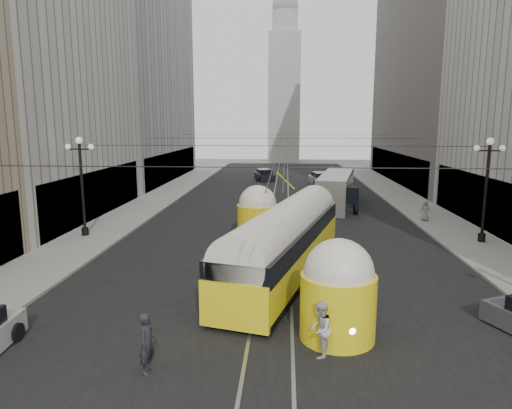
# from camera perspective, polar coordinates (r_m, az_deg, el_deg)

# --- Properties ---
(road) EXTENTS (20.00, 85.00, 0.02)m
(road) POSITION_cam_1_polar(r_m,az_deg,el_deg) (43.36, 3.09, 0.32)
(road) COLOR black
(road) RESTS_ON ground
(sidewalk_left) EXTENTS (4.00, 72.00, 0.15)m
(sidewalk_left) POSITION_cam_1_polar(r_m,az_deg,el_deg) (48.43, -11.21, 1.26)
(sidewalk_left) COLOR gray
(sidewalk_left) RESTS_ON ground
(sidewalk_right) EXTENTS (4.00, 72.00, 0.15)m
(sidewalk_right) POSITION_cam_1_polar(r_m,az_deg,el_deg) (48.20, 17.56, 0.94)
(sidewalk_right) COLOR gray
(sidewalk_right) RESTS_ON ground
(rail_left) EXTENTS (0.12, 85.00, 0.04)m
(rail_left) POSITION_cam_1_polar(r_m,az_deg,el_deg) (43.37, 2.10, 0.33)
(rail_left) COLOR gray
(rail_left) RESTS_ON ground
(rail_right) EXTENTS (0.12, 85.00, 0.04)m
(rail_right) POSITION_cam_1_polar(r_m,az_deg,el_deg) (43.36, 4.08, 0.31)
(rail_right) COLOR gray
(rail_right) RESTS_ON ground
(building_left_far) EXTENTS (12.60, 28.60, 28.60)m
(building_left_far) POSITION_cam_1_polar(r_m,az_deg,el_deg) (62.10, -16.16, 16.15)
(building_left_far) COLOR #999999
(building_left_far) RESTS_ON ground
(building_right_far) EXTENTS (12.60, 32.60, 32.60)m
(building_right_far) POSITION_cam_1_polar(r_m,az_deg,el_deg) (62.07, 23.20, 17.61)
(building_right_far) COLOR #514C47
(building_right_far) RESTS_ON ground
(distant_tower) EXTENTS (6.00, 6.00, 31.36)m
(distant_tower) POSITION_cam_1_polar(r_m,az_deg,el_deg) (90.55, 3.56, 14.91)
(distant_tower) COLOR #B2AFA8
(distant_tower) RESTS_ON ground
(lamppost_left_mid) EXTENTS (1.86, 0.44, 6.37)m
(lamppost_left_mid) POSITION_cam_1_polar(r_m,az_deg,el_deg) (31.31, -20.96, 2.81)
(lamppost_left_mid) COLOR black
(lamppost_left_mid) RESTS_ON sidewalk_left
(lamppost_right_mid) EXTENTS (1.86, 0.44, 6.37)m
(lamppost_right_mid) POSITION_cam_1_polar(r_m,az_deg,el_deg) (30.94, 26.85, 2.31)
(lamppost_right_mid) COLOR black
(lamppost_right_mid) RESTS_ON sidewalk_right
(catenary) EXTENTS (25.00, 72.00, 0.23)m
(catenary) POSITION_cam_1_polar(r_m,az_deg,el_deg) (41.75, 3.31, 8.06)
(catenary) COLOR black
(catenary) RESTS_ON ground
(streetcar) EXTENTS (6.19, 15.88, 3.59)m
(streetcar) POSITION_cam_1_polar(r_m,az_deg,el_deg) (22.31, 3.75, -4.46)
(streetcar) COLOR yellow
(streetcar) RESTS_ON ground
(city_bus) EXTENTS (4.58, 11.94, 2.95)m
(city_bus) POSITION_cam_1_polar(r_m,az_deg,el_deg) (41.66, 10.00, 2.03)
(city_bus) COLOR gray
(city_bus) RESTS_ON ground
(sedan_white_far) EXTENTS (2.89, 5.12, 1.52)m
(sedan_white_far) POSITION_cam_1_polar(r_m,az_deg,el_deg) (55.89, 8.12, 3.15)
(sedan_white_far) COLOR #BDBDBD
(sedan_white_far) RESTS_ON ground
(sedan_dark_far) EXTENTS (2.98, 5.00, 1.48)m
(sedan_dark_far) POSITION_cam_1_polar(r_m,az_deg,el_deg) (59.96, 1.07, 3.70)
(sedan_dark_far) COLOR black
(sedan_dark_far) RESTS_ON ground
(pedestrian_crossing_a) EXTENTS (0.55, 0.75, 1.87)m
(pedestrian_crossing_a) POSITION_cam_1_polar(r_m,az_deg,el_deg) (14.51, -13.44, -16.47)
(pedestrian_crossing_a) COLOR black
(pedestrian_crossing_a) RESTS_ON ground
(pedestrian_crossing_b) EXTENTS (0.89, 1.03, 1.83)m
(pedestrian_crossing_b) POSITION_cam_1_polar(r_m,az_deg,el_deg) (15.14, 8.03, -15.19)
(pedestrian_crossing_b) COLOR beige
(pedestrian_crossing_b) RESTS_ON ground
(pedestrian_sidewalk_right) EXTENTS (0.87, 0.66, 1.58)m
(pedestrian_sidewalk_right) POSITION_cam_1_polar(r_m,az_deg,el_deg) (36.51, 20.41, -0.66)
(pedestrian_sidewalk_right) COLOR gray
(pedestrian_sidewalk_right) RESTS_ON sidewalk_right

